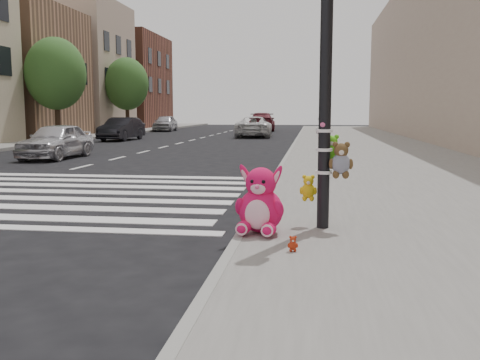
% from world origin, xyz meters
% --- Properties ---
extents(ground, '(120.00, 120.00, 0.00)m').
position_xyz_m(ground, '(0.00, 0.00, 0.00)').
color(ground, black).
rests_on(ground, ground).
extents(sidewalk_near, '(7.00, 80.00, 0.14)m').
position_xyz_m(sidewalk_near, '(5.00, 10.00, 0.07)').
color(sidewalk_near, slate).
rests_on(sidewalk_near, ground).
extents(curb_edge, '(0.12, 80.00, 0.15)m').
position_xyz_m(curb_edge, '(1.55, 10.00, 0.07)').
color(curb_edge, gray).
rests_on(curb_edge, ground).
extents(bld_far_c, '(6.00, 8.00, 8.00)m').
position_xyz_m(bld_far_c, '(-15.50, 26.00, 4.00)').
color(bld_far_c, '#A27356').
rests_on(bld_far_c, ground).
extents(bld_far_d, '(6.00, 8.00, 10.00)m').
position_xyz_m(bld_far_d, '(-15.50, 35.00, 5.00)').
color(bld_far_d, tan).
rests_on(bld_far_d, ground).
extents(bld_far_e, '(6.00, 10.00, 9.00)m').
position_xyz_m(bld_far_e, '(-15.50, 46.00, 4.50)').
color(bld_far_e, brown).
rests_on(bld_far_e, ground).
extents(signal_pole, '(0.71, 0.50, 4.00)m').
position_xyz_m(signal_pole, '(2.63, 1.81, 1.74)').
color(signal_pole, black).
rests_on(signal_pole, sidewalk_near).
extents(tree_far_b, '(3.20, 3.20, 5.44)m').
position_xyz_m(tree_far_b, '(-11.20, 22.00, 3.65)').
color(tree_far_b, '#382619').
rests_on(tree_far_b, sidewalk_far).
extents(tree_far_c, '(3.20, 3.20, 5.44)m').
position_xyz_m(tree_far_c, '(-11.20, 33.00, 3.65)').
color(tree_far_c, '#382619').
rests_on(tree_far_c, sidewalk_far).
extents(pink_bunny, '(0.64, 0.71, 0.90)m').
position_xyz_m(pink_bunny, '(1.80, 1.37, 0.51)').
color(pink_bunny, '#E51357').
rests_on(pink_bunny, sidewalk_near).
extents(red_teddy, '(0.13, 0.09, 0.18)m').
position_xyz_m(red_teddy, '(2.25, 0.50, 0.23)').
color(red_teddy, '#B52B12').
rests_on(red_teddy, sidewalk_near).
extents(car_silver_far, '(1.53, 3.74, 1.27)m').
position_xyz_m(car_silver_far, '(-6.65, 12.72, 0.64)').
color(car_silver_far, silver).
rests_on(car_silver_far, ground).
extents(car_dark_far, '(1.58, 4.06, 1.32)m').
position_xyz_m(car_dark_far, '(-8.49, 24.35, 0.66)').
color(car_dark_far, black).
rests_on(car_dark_far, ground).
extents(car_white_near, '(2.46, 4.90, 1.33)m').
position_xyz_m(car_white_near, '(-1.35, 29.23, 0.67)').
color(car_white_near, silver).
rests_on(car_white_near, ground).
extents(car_maroon_near, '(2.66, 5.46, 1.53)m').
position_xyz_m(car_maroon_near, '(-1.86, 39.71, 0.77)').
color(car_maroon_near, maroon).
rests_on(car_maroon_near, ground).
extents(car_silver_deep, '(1.87, 4.06, 1.35)m').
position_xyz_m(car_silver_deep, '(-9.80, 38.20, 0.67)').
color(car_silver_deep, '#B9B9BF').
rests_on(car_silver_deep, ground).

